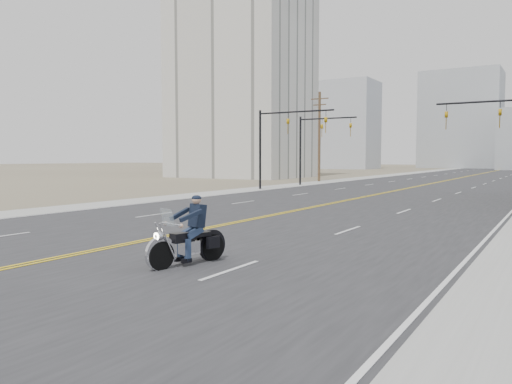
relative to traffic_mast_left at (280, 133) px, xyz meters
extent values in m
cube|color=#303033|center=(8.98, 38.00, -4.93)|extent=(20.00, 200.00, 0.01)
cube|color=#A5A5A0|center=(-2.52, 38.00, -4.93)|extent=(3.00, 200.00, 0.01)
cylinder|color=black|center=(-2.02, 0.00, -1.44)|extent=(0.20, 0.20, 7.00)
cylinder|color=black|center=(1.48, 0.00, 1.76)|extent=(7.00, 0.14, 0.14)
imported|color=#BF8C0C|center=(0.78, 0.00, 1.11)|extent=(0.21, 0.26, 1.30)
imported|color=#BF8C0C|center=(4.28, 0.00, 1.11)|extent=(0.21, 0.26, 1.30)
cylinder|color=black|center=(16.48, 0.00, 1.76)|extent=(7.00, 0.14, 0.14)
imported|color=#BF8C0C|center=(17.18, 0.00, 1.11)|extent=(0.21, 0.26, 1.30)
imported|color=#BF8C0C|center=(13.68, 0.00, 1.11)|extent=(0.21, 0.26, 1.30)
cylinder|color=black|center=(-2.02, 8.00, -1.44)|extent=(0.20, 0.20, 7.00)
cylinder|color=black|center=(0.98, 8.00, 1.76)|extent=(6.00, 0.14, 0.14)
imported|color=#BF8C0C|center=(0.38, 8.00, 1.11)|extent=(0.21, 0.26, 1.30)
imported|color=#BF8C0C|center=(3.38, 8.00, 1.11)|extent=(0.21, 0.26, 1.30)
cylinder|color=brown|center=(-3.52, 16.00, 0.31)|extent=(0.30, 0.30, 10.50)
cube|color=brown|center=(-3.52, 16.00, 4.76)|extent=(2.20, 0.12, 0.12)
cube|color=brown|center=(-3.52, 16.00, 4.06)|extent=(1.60, 0.12, 0.12)
cube|color=silver|center=(-19.02, 23.00, 10.06)|extent=(18.00, 14.00, 30.00)
cube|color=#B7BCC6|center=(-26.02, 83.00, 6.06)|extent=(14.00, 12.00, 22.00)
cube|color=#ADB2B7|center=(-3.02, 108.00, 8.06)|extent=(20.00, 15.00, 26.00)
cube|color=#ADB2B7|center=(-41.02, 98.00, 3.06)|extent=(12.00, 12.00, 16.00)
camera|label=1|loc=(20.91, -38.10, -2.12)|focal=35.00mm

